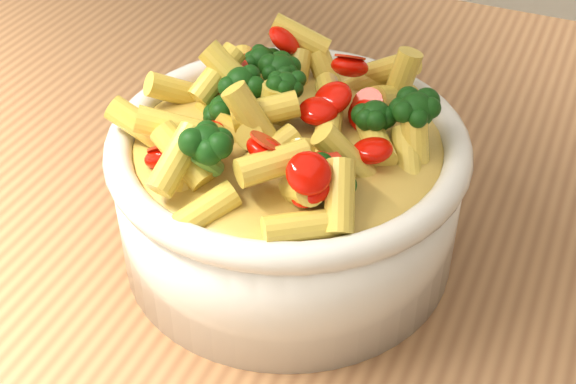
% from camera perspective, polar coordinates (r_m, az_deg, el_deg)
% --- Properties ---
extents(table, '(1.20, 0.80, 0.90)m').
position_cam_1_polar(table, '(0.71, 1.58, -6.80)').
color(table, '#A27045').
rests_on(table, ground).
extents(serving_bowl, '(0.25, 0.25, 0.11)m').
position_cam_1_polar(serving_bowl, '(0.56, 0.00, 0.10)').
color(serving_bowl, silver).
rests_on(serving_bowl, table).
extents(pasta_salad, '(0.19, 0.19, 0.04)m').
position_cam_1_polar(pasta_salad, '(0.52, 0.00, 5.70)').
color(pasta_salad, '#FDD14F').
rests_on(pasta_salad, serving_bowl).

